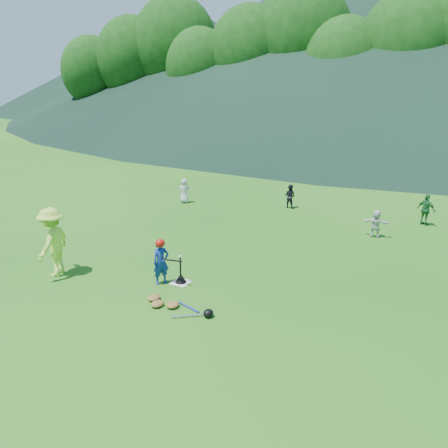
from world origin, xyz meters
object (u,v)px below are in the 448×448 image
batter_child (161,262)px  fielder_a (185,191)px  batting_tee (181,278)px  equipment_pile (173,305)px  home_plate (181,282)px  fielder_b (290,196)px  fielder_c (426,210)px  fielder_d (376,224)px  adult_coach (53,242)px

batter_child → fielder_a: (-3.78, 7.27, -0.06)m
batting_tee → equipment_pile: batting_tee is taller
home_plate → batting_tee: bearing=0.0°
fielder_a → batting_tee: (4.21, -7.02, -0.40)m
batter_child → fielder_b: 8.56m
home_plate → fielder_c: size_ratio=0.39×
fielder_d → batter_child: bearing=53.2°
fielder_a → batter_child: bearing=103.1°
fielder_b → batting_tee: bearing=96.0°
fielder_b → adult_coach: bearing=76.8°
adult_coach → batter_child: bearing=89.2°
home_plate → adult_coach: 3.59m
batter_child → fielder_c: bearing=-2.3°
fielder_b → fielder_c: (5.21, -0.06, 0.08)m
home_plate → fielder_c: (5.37, 8.24, 0.57)m
fielder_c → adult_coach: bearing=74.7°
home_plate → fielder_d: fielder_d is taller
fielder_b → home_plate: bearing=96.0°
fielder_a → batting_tee: fielder_a is taller
fielder_d → batting_tee: fielder_d is taller
fielder_a → fielder_c: fielder_c is taller
fielder_d → equipment_pile: fielder_d is taller
adult_coach → fielder_d: adult_coach is taller
adult_coach → fielder_a: size_ratio=1.76×
home_plate → fielder_c: fielder_c is taller
adult_coach → equipment_pile: 3.94m
home_plate → fielder_a: bearing=120.9°
home_plate → adult_coach: size_ratio=0.24×
adult_coach → fielder_b: bearing=143.0°
batting_tee → adult_coach: bearing=-162.0°
batting_tee → batter_child: bearing=-149.6°
fielder_b → equipment_pile: fielder_b is taller
home_plate → fielder_c: bearing=56.9°
fielder_c → home_plate: bearing=84.5°
batter_child → fielder_a: 8.19m
fielder_b → fielder_d: bearing=156.3°
home_plate → adult_coach: (-3.30, -1.07, 0.93)m
fielder_a → batting_tee: size_ratio=1.57×
fielder_a → fielder_b: 4.55m
equipment_pile → home_plate: bearing=113.9°
fielder_c → fielder_d: 2.62m
adult_coach → fielder_a: 8.15m
fielder_c → fielder_b: bearing=27.0°
batter_child → equipment_pile: size_ratio=0.66×
batter_child → equipment_pile: bearing=-103.2°
home_plate → equipment_pile: size_ratio=0.25×
fielder_a → batting_tee: 8.19m
fielder_a → fielder_d: fielder_a is taller
fielder_d → equipment_pile: size_ratio=0.53×
equipment_pile → batting_tee: bearing=113.9°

